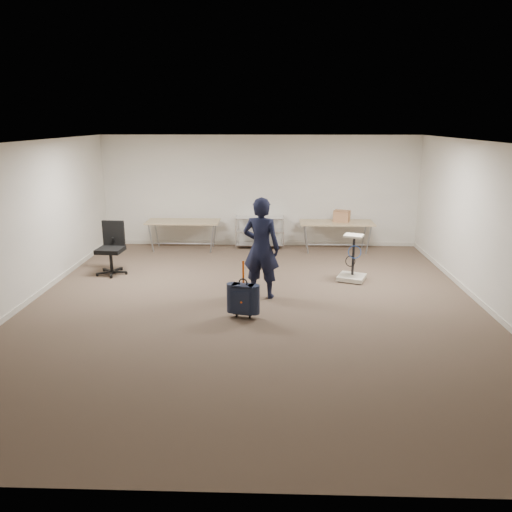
{
  "coord_description": "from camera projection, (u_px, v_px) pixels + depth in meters",
  "views": [
    {
      "loc": [
        0.32,
        -8.15,
        3.14
      ],
      "look_at": [
        0.04,
        0.3,
        0.84
      ],
      "focal_mm": 35.0,
      "sensor_mm": 36.0,
      "label": 1
    }
  ],
  "objects": [
    {
      "name": "cardboard_box",
      "position": [
        342.0,
        216.0,
        12.25
      ],
      "size": [
        0.45,
        0.4,
        0.28
      ],
      "primitive_type": "cube",
      "rotation": [
        0.0,
        0.0,
        -0.37
      ],
      "color": "#9C7148",
      "rests_on": "folding_table_right"
    },
    {
      "name": "person",
      "position": [
        261.0,
        248.0,
        8.97
      ],
      "size": [
        0.76,
        0.6,
        1.85
      ],
      "primitive_type": "imported",
      "rotation": [
        0.0,
        0.0,
        2.89
      ],
      "color": "black",
      "rests_on": "ground"
    },
    {
      "name": "ground",
      "position": [
        253.0,
        307.0,
        8.69
      ],
      "size": [
        9.0,
        9.0,
        0.0
      ],
      "primitive_type": "plane",
      "color": "#48382B",
      "rests_on": "ground"
    },
    {
      "name": "wire_shelf",
      "position": [
        260.0,
        231.0,
        12.63
      ],
      "size": [
        1.22,
        0.47,
        0.8
      ],
      "color": "silver",
      "rests_on": "ground"
    },
    {
      "name": "room_shell",
      "position": [
        256.0,
        280.0,
        10.01
      ],
      "size": [
        8.0,
        9.0,
        9.0
      ],
      "color": "silver",
      "rests_on": "ground"
    },
    {
      "name": "equipment_cart",
      "position": [
        352.0,
        268.0,
        10.08
      ],
      "size": [
        0.67,
        0.67,
        0.95
      ],
      "color": "beige",
      "rests_on": "ground"
    },
    {
      "name": "folding_table_right",
      "position": [
        337.0,
        224.0,
        12.26
      ],
      "size": [
        1.8,
        0.75,
        0.73
      ],
      "color": "tan",
      "rests_on": "ground"
    },
    {
      "name": "suitcase",
      "position": [
        243.0,
        299.0,
        8.13
      ],
      "size": [
        0.39,
        0.28,
        0.97
      ],
      "color": "black",
      "rests_on": "ground"
    },
    {
      "name": "folding_table_left",
      "position": [
        183.0,
        223.0,
        12.38
      ],
      "size": [
        1.8,
        0.75,
        0.73
      ],
      "color": "tan",
      "rests_on": "ground"
    },
    {
      "name": "office_chair",
      "position": [
        112.0,
        258.0,
        10.52
      ],
      "size": [
        0.67,
        0.67,
        1.1
      ],
      "color": "black",
      "rests_on": "ground"
    }
  ]
}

